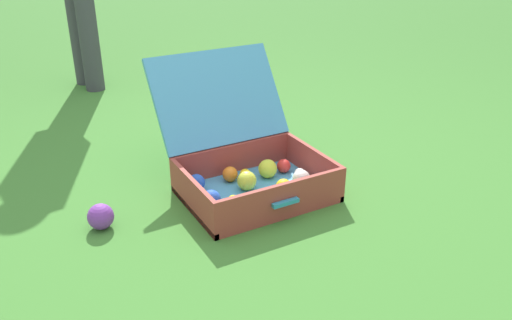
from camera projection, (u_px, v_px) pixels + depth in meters
The scene contains 3 objects.
ground_plane at pixel (250, 204), 2.10m from camera, with size 16.00×16.00×0.00m, color #3D7A2D.
open_suitcase at pixel (247, 164), 2.17m from camera, with size 0.57×0.70×0.51m.
stray_ball_on_grass at pixel (101, 217), 1.92m from camera, with size 0.10×0.10×0.10m, color purple.
Camera 1 is at (-0.87, -1.60, 1.06)m, focal length 36.88 mm.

